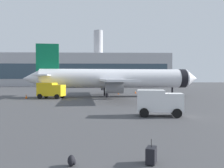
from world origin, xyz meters
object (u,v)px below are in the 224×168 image
at_px(cargo_van, 159,102).
at_px(safety_cone_near, 118,92).
at_px(safety_cone_far, 135,92).
at_px(rolling_suitcase, 151,155).
at_px(safety_cone_mid, 26,96).
at_px(traveller_backpack, 72,161).
at_px(service_truck, 51,90).
at_px(airplane_at_gate, 114,79).

distance_m(cargo_van, safety_cone_near, 32.37).
height_order(safety_cone_far, rolling_suitcase, rolling_suitcase).
height_order(cargo_van, rolling_suitcase, cargo_van).
relative_size(safety_cone_mid, traveller_backpack, 1.69).
bearing_deg(service_truck, rolling_suitcase, -70.67).
bearing_deg(safety_cone_far, safety_cone_near, -143.38).
relative_size(airplane_at_gate, cargo_van, 7.69).
height_order(airplane_at_gate, traveller_backpack, airplane_at_gate).
bearing_deg(safety_cone_far, cargo_van, -93.48).
height_order(cargo_van, safety_cone_far, cargo_van).
height_order(rolling_suitcase, traveller_backpack, rolling_suitcase).
bearing_deg(safety_cone_far, service_truck, -140.15).
relative_size(service_truck, safety_cone_mid, 6.43).
relative_size(airplane_at_gate, safety_cone_far, 49.61).
bearing_deg(safety_cone_near, safety_cone_far, 36.62).
relative_size(cargo_van, safety_cone_near, 5.60).
bearing_deg(rolling_suitcase, safety_cone_mid, 115.69).
height_order(service_truck, traveller_backpack, service_truck).
xyz_separation_m(cargo_van, safety_cone_far, (2.16, 35.54, -1.09)).
distance_m(safety_cone_near, safety_cone_mid, 20.83).
distance_m(cargo_van, rolling_suitcase, 13.69).
height_order(safety_cone_far, traveller_backpack, safety_cone_far).
bearing_deg(airplane_at_gate, safety_cone_far, 61.34).
distance_m(service_truck, safety_cone_near, 17.34).
relative_size(safety_cone_near, rolling_suitcase, 0.76).
height_order(airplane_at_gate, cargo_van, airplane_at_gate).
xyz_separation_m(cargo_van, traveller_backpack, (-6.79, -13.40, -1.22)).
relative_size(service_truck, safety_cone_near, 6.27).
bearing_deg(traveller_backpack, airplane_at_gate, 85.03).
bearing_deg(safety_cone_mid, safety_cone_far, 32.83).
relative_size(airplane_at_gate, rolling_suitcase, 32.52).
relative_size(airplane_at_gate, safety_cone_near, 43.07).
bearing_deg(cargo_van, airplane_at_gate, 97.71).
xyz_separation_m(cargo_van, rolling_suitcase, (-3.33, -13.24, -1.06)).
height_order(airplane_at_gate, safety_cone_near, airplane_at_gate).
height_order(airplane_at_gate, service_truck, airplane_at_gate).
distance_m(airplane_at_gate, safety_cone_near, 7.77).
height_order(safety_cone_mid, traveller_backpack, safety_cone_mid).
relative_size(safety_cone_far, traveller_backpack, 1.50).
bearing_deg(cargo_van, traveller_backpack, -116.88).
xyz_separation_m(safety_cone_near, safety_cone_far, (4.40, 3.27, -0.05)).
bearing_deg(safety_cone_mid, traveller_backpack, -69.26).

